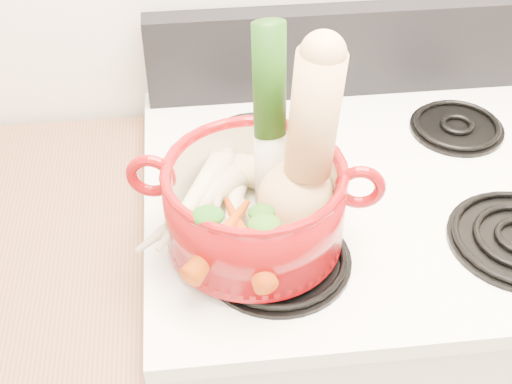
{
  "coord_description": "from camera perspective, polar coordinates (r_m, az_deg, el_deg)",
  "views": [
    {
      "loc": [
        -0.31,
        0.5,
        1.73
      ],
      "look_at": [
        -0.22,
        1.26,
        1.08
      ],
      "focal_mm": 50.0,
      "sensor_mm": 36.0,
      "label": 1
    }
  ],
  "objects": [
    {
      "name": "stove_body",
      "position": [
        1.59,
        7.54,
        -13.12
      ],
      "size": [
        0.76,
        0.65,
        0.92
      ],
      "primitive_type": "cube",
      "color": "silver",
      "rests_on": "floor"
    },
    {
      "name": "cooktop",
      "position": [
        1.24,
        9.42,
        0.02
      ],
      "size": [
        0.78,
        0.67,
        0.03
      ],
      "primitive_type": "cube",
      "color": "white",
      "rests_on": "stove_body"
    },
    {
      "name": "control_backsplash",
      "position": [
        1.42,
        6.96,
        11.17
      ],
      "size": [
        0.76,
        0.05,
        0.18
      ],
      "primitive_type": "cube",
      "color": "black",
      "rests_on": "cooktop"
    },
    {
      "name": "burner_front_left",
      "position": [
        1.07,
        1.72,
        -5.29
      ],
      "size": [
        0.22,
        0.22,
        0.02
      ],
      "primitive_type": "cylinder",
      "color": "black",
      "rests_on": "cooktop"
    },
    {
      "name": "burner_back_left",
      "position": [
        1.3,
        -0.09,
        4.2
      ],
      "size": [
        0.17,
        0.17,
        0.02
      ],
      "primitive_type": "cylinder",
      "color": "black",
      "rests_on": "cooktop"
    },
    {
      "name": "burner_back_right",
      "position": [
        1.39,
        15.78,
        5.11
      ],
      "size": [
        0.17,
        0.17,
        0.02
      ],
      "primitive_type": "cylinder",
      "color": "black",
      "rests_on": "cooktop"
    },
    {
      "name": "dutch_oven",
      "position": [
        1.05,
        -0.12,
        -1.02
      ],
      "size": [
        0.31,
        0.31,
        0.13
      ],
      "primitive_type": "cylinder",
      "rotation": [
        0.0,
        0.0,
        -0.2
      ],
      "color": "maroon",
      "rests_on": "burner_front_left"
    },
    {
      "name": "pot_handle_left",
      "position": [
        1.04,
        -8.41,
        1.3
      ],
      "size": [
        0.08,
        0.03,
        0.07
      ],
      "primitive_type": "torus",
      "rotation": [
        1.57,
        0.0,
        -0.2
      ],
      "color": "maroon",
      "rests_on": "dutch_oven"
    },
    {
      "name": "pot_handle_right",
      "position": [
        1.02,
        8.32,
        0.39
      ],
      "size": [
        0.08,
        0.03,
        0.07
      ],
      "primitive_type": "torus",
      "rotation": [
        1.57,
        0.0,
        -0.2
      ],
      "color": "maroon",
      "rests_on": "dutch_oven"
    },
    {
      "name": "squash",
      "position": [
        0.99,
        3.58,
        3.78
      ],
      "size": [
        0.17,
        0.16,
        0.29
      ],
      "primitive_type": null,
      "rotation": [
        0.0,
        0.07,
        0.34
      ],
      "color": "tan",
      "rests_on": "dutch_oven"
    },
    {
      "name": "leek",
      "position": [
        1.01,
        1.1,
        5.79
      ],
      "size": [
        0.06,
        0.08,
        0.32
      ],
      "primitive_type": "cylinder",
      "rotation": [
        -0.09,
        0.0,
        0.13
      ],
      "color": "silver",
      "rests_on": "dutch_oven"
    },
    {
      "name": "ginger",
      "position": [
        1.13,
        0.49,
        1.66
      ],
      "size": [
        0.1,
        0.07,
        0.05
      ],
      "primitive_type": "ellipsoid",
      "rotation": [
        0.0,
        0.0,
        -0.03
      ],
      "color": "#D9BD85",
      "rests_on": "dutch_oven"
    },
    {
      "name": "parsnip_0",
      "position": [
        1.07,
        -1.83,
        -1.3
      ],
      "size": [
        0.08,
        0.21,
        0.06
      ],
      "primitive_type": "cone",
      "rotation": [
        1.66,
        0.0,
        -0.23
      ],
      "color": "#EEE3C2",
      "rests_on": "dutch_oven"
    },
    {
      "name": "parsnip_1",
      "position": [
        1.06,
        -5.35,
        -1.42
      ],
      "size": [
        0.19,
        0.16,
        0.06
      ],
      "primitive_type": "cone",
      "rotation": [
        1.66,
        0.0,
        -0.92
      ],
      "color": "beige",
      "rests_on": "dutch_oven"
    },
    {
      "name": "parsnip_2",
      "position": [
        1.1,
        -2.29,
        1.08
      ],
      "size": [
        0.1,
        0.18,
        0.05
      ],
      "primitive_type": "cone",
      "rotation": [
        1.66,
        0.0,
        0.34
      ],
      "color": "beige",
      "rests_on": "dutch_oven"
    },
    {
      "name": "parsnip_3",
      "position": [
        1.06,
        -5.22,
        -0.76
      ],
      "size": [
        0.14,
        0.18,
        0.06
      ],
      "primitive_type": "cone",
      "rotation": [
        1.66,
        0.0,
        -0.58
      ],
      "color": "#EDE4C1",
      "rests_on": "dutch_oven"
    },
    {
      "name": "parsnip_4",
      "position": [
        1.1,
        -2.71,
        1.55
      ],
      "size": [
        0.08,
        0.19,
        0.05
      ],
      "primitive_type": "cone",
      "rotation": [
        1.66,
        0.0,
        -0.22
      ],
      "color": "beige",
      "rests_on": "dutch_oven"
    },
    {
      "name": "carrot_0",
      "position": [
        1.02,
        -0.85,
        -4.06
      ],
      "size": [
        0.07,
        0.18,
        0.05
      ],
      "primitive_type": "cone",
      "rotation": [
        1.66,
        0.0,
        0.23
      ],
      "color": "#CD3C0A",
      "rests_on": "dutch_oven"
    },
    {
      "name": "carrot_1",
      "position": [
        1.01,
        -2.87,
        -3.82
      ],
      "size": [
        0.12,
        0.16,
        0.05
      ],
      "primitive_type": "cone",
      "rotation": [
        1.66,
        0.0,
        -0.6
      ],
      "color": "#C14209",
      "rests_on": "dutch_oven"
    },
    {
      "name": "carrot_2",
      "position": [
        1.05,
        0.55,
        -1.89
      ],
      "size": [
        0.05,
        0.16,
        0.04
      ],
      "primitive_type": "cone",
      "rotation": [
        1.66,
        0.0,
        -0.15
      ],
      "color": "#C35009",
      "rests_on": "dutch_oven"
    }
  ]
}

